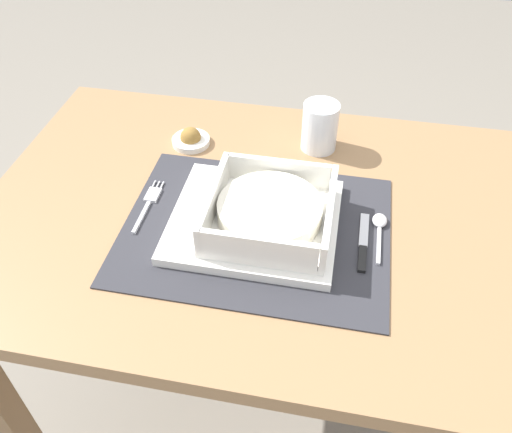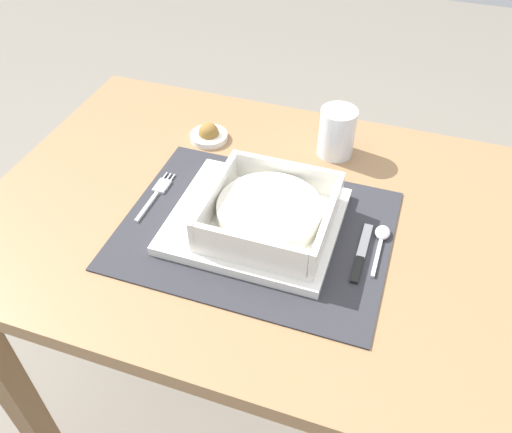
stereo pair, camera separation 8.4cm
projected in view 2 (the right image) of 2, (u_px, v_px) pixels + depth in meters
The scene contains 10 objects.
ground_plane at pixel (269, 413), 1.38m from camera, with size 6.00×6.00×0.00m, color gray.
dining_table at pixel (275, 257), 0.96m from camera, with size 1.00×0.66×0.71m.
placemat at pixel (256, 229), 0.86m from camera, with size 0.43×0.33×0.00m, color #2D2D33.
serving_plate at pixel (255, 221), 0.86m from camera, with size 0.27×0.24×0.02m, color white.
porridge_bowl at pixel (270, 214), 0.83m from camera, with size 0.19×0.19×0.06m.
fork at pixel (157, 192), 0.92m from camera, with size 0.02×0.13×0.00m.
spoon at pixel (381, 238), 0.84m from camera, with size 0.02×0.11×0.01m.
butter_knife at pixel (361, 256), 0.81m from camera, with size 0.01×0.13×0.01m.
drinking_glass at pixel (337, 134), 0.98m from camera, with size 0.07×0.07×0.09m.
condiment_saucer at pixel (209, 135), 1.04m from camera, with size 0.07×0.07×0.04m.
Camera 2 is at (0.18, -0.62, 1.32)m, focal length 37.12 mm.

